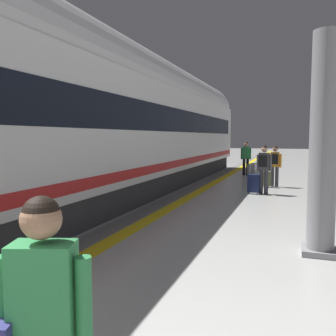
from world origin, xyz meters
TOP-DOWN VIEW (x-y plane):
  - safety_line_strip at (-1.13, 10.00)m, footprint 0.36×80.00m
  - tactile_edge_band at (-1.48, 10.00)m, footprint 0.67×80.00m
  - high_speed_train at (-3.29, 8.10)m, footprint 2.94×30.34m
  - traveller_foreground at (0.83, 1.43)m, footprint 0.53×0.39m
  - passenger_near at (1.32, 14.24)m, footprint 0.49×0.31m
  - suitcase_near at (1.00, 13.99)m, footprint 0.40×0.27m
  - passenger_mid at (-0.29, 18.14)m, footprint 0.52×0.22m
  - suitcase_mid at (0.03, 17.97)m, footprint 0.42×0.31m
  - passenger_far at (1.07, 12.28)m, footprint 0.51×0.36m
  - suitcase_far at (0.75, 12.18)m, footprint 0.40×0.27m
  - platform_pillar at (2.48, 6.22)m, footprint 0.56×0.56m

SIDE VIEW (x-z plane):
  - tactile_edge_band at x=-1.48m, z-range 0.00..0.01m
  - safety_line_strip at x=-1.13m, z-range 0.00..0.01m
  - suitcase_mid at x=0.03m, z-range 0.03..0.60m
  - suitcase_near at x=1.00m, z-range -0.17..0.82m
  - suitcase_far at x=0.75m, z-range -0.17..0.89m
  - passenger_near at x=1.32m, z-range 0.15..1.73m
  - traveller_foreground at x=0.83m, z-range 0.13..1.77m
  - passenger_mid at x=-0.29m, z-range 0.14..1.82m
  - passenger_far at x=1.07m, z-range 0.15..1.80m
  - platform_pillar at x=2.48m, z-range -0.08..3.52m
  - high_speed_train at x=-3.29m, z-range 0.02..4.99m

